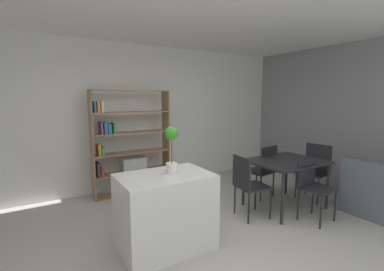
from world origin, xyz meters
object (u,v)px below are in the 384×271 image
(dining_table, at_px, (286,165))
(dining_chair_far, at_px, (264,167))
(dining_chair_near, at_px, (312,183))
(potted_plant_on_island, at_px, (172,146))
(open_bookshelf, at_px, (127,146))
(dining_chair_island_side, at_px, (247,182))
(kitchen_island, at_px, (165,211))
(dining_chair_window_side, at_px, (315,166))

(dining_table, bearing_deg, dining_chair_far, 88.36)
(dining_chair_far, relative_size, dining_chair_near, 1.07)
(potted_plant_on_island, distance_m, dining_chair_near, 2.23)
(open_bookshelf, relative_size, dining_table, 1.64)
(dining_table, bearing_deg, potted_plant_on_island, -177.65)
(dining_chair_far, bearing_deg, dining_chair_near, 80.87)
(dining_chair_island_side, bearing_deg, potted_plant_on_island, 102.66)
(kitchen_island, xyz_separation_m, open_bookshelf, (0.19, 2.04, 0.44))
(dining_chair_near, bearing_deg, kitchen_island, 164.02)
(dining_chair_near, bearing_deg, dining_chair_island_side, 141.58)
(potted_plant_on_island, bearing_deg, dining_chair_window_side, 1.98)
(open_bookshelf, distance_m, dining_table, 2.79)
(potted_plant_on_island, bearing_deg, open_bookshelf, 87.32)
(open_bookshelf, relative_size, dining_chair_far, 2.02)
(open_bookshelf, bearing_deg, dining_table, -44.29)
(dining_chair_window_side, bearing_deg, potted_plant_on_island, -96.39)
(potted_plant_on_island, height_order, dining_chair_island_side, potted_plant_on_island)
(kitchen_island, distance_m, open_bookshelf, 2.10)
(potted_plant_on_island, distance_m, dining_table, 2.16)
(kitchen_island, height_order, dining_chair_window_side, dining_chair_window_side)
(open_bookshelf, xyz_separation_m, dining_chair_far, (2.01, -1.46, -0.33))
(dining_chair_far, bearing_deg, open_bookshelf, -43.88)
(kitchen_island, bearing_deg, dining_chair_island_side, 4.67)
(dining_chair_window_side, bearing_deg, dining_table, -97.36)
(open_bookshelf, bearing_deg, dining_chair_far, -36.06)
(open_bookshelf, distance_m, dining_chair_far, 2.51)
(potted_plant_on_island, relative_size, dining_chair_window_side, 0.58)
(potted_plant_on_island, xyz_separation_m, dining_chair_near, (2.08, -0.41, -0.68))
(potted_plant_on_island, bearing_deg, dining_chair_island_side, 4.44)
(open_bookshelf, height_order, dining_table, open_bookshelf)
(potted_plant_on_island, bearing_deg, dining_chair_near, -11.20)
(dining_chair_island_side, xyz_separation_m, dining_chair_near, (0.79, -0.51, -0.01))
(potted_plant_on_island, height_order, dining_chair_near, potted_plant_on_island)
(potted_plant_on_island, relative_size, dining_table, 0.48)
(kitchen_island, xyz_separation_m, dining_table, (2.19, 0.10, 0.26))
(open_bookshelf, bearing_deg, kitchen_island, -95.38)
(dining_chair_island_side, distance_m, dining_chair_far, 0.94)
(potted_plant_on_island, relative_size, open_bookshelf, 0.29)
(open_bookshelf, height_order, dining_chair_island_side, open_bookshelf)
(open_bookshelf, height_order, dining_chair_window_side, open_bookshelf)
(dining_chair_window_side, height_order, dining_chair_near, dining_chair_window_side)
(dining_chair_near, bearing_deg, dining_chair_far, 83.09)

